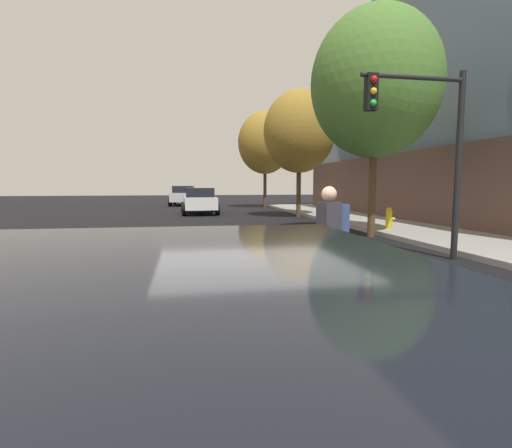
# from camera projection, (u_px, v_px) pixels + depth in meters

# --- Properties ---
(ground_plane) EXTENTS (120.00, 120.00, 0.00)m
(ground_plane) POSITION_uv_depth(u_px,v_px,m) (255.00, 315.00, 5.04)
(ground_plane) COLOR black
(crosswalk_stripes) EXTENTS (7.87, 3.80, 0.01)m
(crosswalk_stripes) POSITION_uv_depth(u_px,v_px,m) (211.00, 317.00, 4.94)
(crosswalk_stripes) COLOR silver
(crosswalk_stripes) RESTS_ON ground
(sedan_mid) EXTENTS (2.17, 4.47, 1.53)m
(sedan_mid) POSITION_uv_depth(u_px,v_px,m) (199.00, 200.00, 22.73)
(sedan_mid) COLOR silver
(sedan_mid) RESTS_ON ground
(sedan_far) EXTENTS (2.56, 4.85, 1.62)m
(sedan_far) POSITION_uv_depth(u_px,v_px,m) (184.00, 195.00, 32.10)
(sedan_far) COLOR #B7B7BC
(sedan_far) RESTS_ON ground
(cyclist) EXTENTS (1.71, 0.38, 1.69)m
(cyclist) POSITION_uv_depth(u_px,v_px,m) (326.00, 244.00, 5.58)
(cyclist) COLOR black
(cyclist) RESTS_ON ground
(traffic_light_near) EXTENTS (2.47, 0.28, 4.20)m
(traffic_light_near) POSITION_uv_depth(u_px,v_px,m) (427.00, 132.00, 8.36)
(traffic_light_near) COLOR black
(traffic_light_near) RESTS_ON ground
(fire_hydrant) EXTENTS (0.33, 0.22, 0.78)m
(fire_hydrant) POSITION_uv_depth(u_px,v_px,m) (389.00, 218.00, 13.60)
(fire_hydrant) COLOR gold
(fire_hydrant) RESTS_ON sidewalk
(street_tree_near) EXTENTS (4.09, 4.09, 7.28)m
(street_tree_near) POSITION_uv_depth(u_px,v_px,m) (375.00, 84.00, 12.16)
(street_tree_near) COLOR #4C3823
(street_tree_near) RESTS_ON ground
(street_tree_mid) EXTENTS (3.71, 3.71, 6.61)m
(street_tree_mid) POSITION_uv_depth(u_px,v_px,m) (299.00, 132.00, 19.87)
(street_tree_mid) COLOR #4C3823
(street_tree_mid) RESTS_ON ground
(street_tree_far) EXTENTS (4.03, 4.03, 7.16)m
(street_tree_far) POSITION_uv_depth(u_px,v_px,m) (265.00, 143.00, 28.48)
(street_tree_far) COLOR #4C3823
(street_tree_far) RESTS_ON ground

